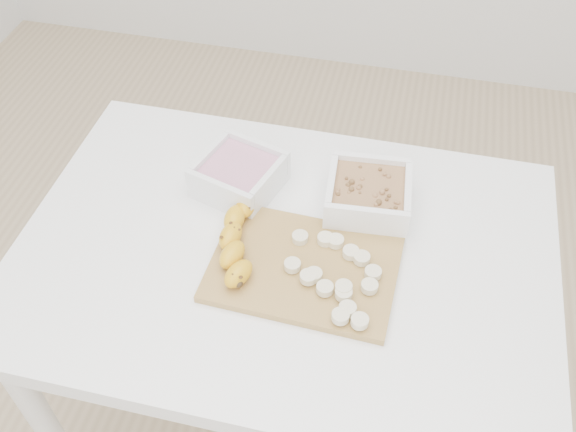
% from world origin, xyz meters
% --- Properties ---
extents(ground, '(3.50, 3.50, 0.00)m').
position_xyz_m(ground, '(0.00, 0.00, 0.00)').
color(ground, '#C6AD89').
rests_on(ground, ground).
extents(table, '(1.00, 0.70, 0.75)m').
position_xyz_m(table, '(0.00, 0.00, 0.65)').
color(table, white).
rests_on(table, ground).
extents(bowl_yogurt, '(0.19, 0.19, 0.07)m').
position_xyz_m(bowl_yogurt, '(-0.13, 0.14, 0.79)').
color(bowl_yogurt, white).
rests_on(bowl_yogurt, table).
extents(bowl_granola, '(0.17, 0.17, 0.07)m').
position_xyz_m(bowl_granola, '(0.13, 0.14, 0.79)').
color(bowl_granola, white).
rests_on(bowl_granola, table).
extents(cutting_board, '(0.34, 0.25, 0.01)m').
position_xyz_m(cutting_board, '(0.05, -0.04, 0.76)').
color(cutting_board, '#AA7E48').
rests_on(cutting_board, table).
extents(banana, '(0.06, 0.22, 0.04)m').
position_xyz_m(banana, '(-0.08, -0.02, 0.78)').
color(banana, gold).
rests_on(banana, cutting_board).
extents(banana_slices, '(0.17, 0.20, 0.02)m').
position_xyz_m(banana_slices, '(0.11, -0.06, 0.77)').
color(banana_slices, beige).
rests_on(banana_slices, cutting_board).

